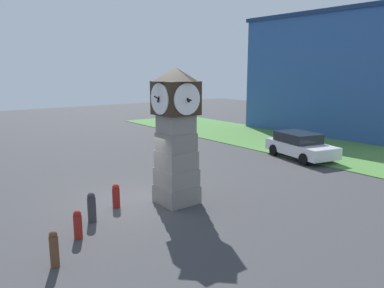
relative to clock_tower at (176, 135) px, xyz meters
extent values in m
plane|color=#38383A|center=(-1.10, -1.28, -2.58)|extent=(78.16, 78.16, 0.00)
cube|color=gray|center=(0.00, 0.00, -2.25)|extent=(1.34, 1.34, 0.66)
cube|color=gray|center=(0.00, 0.00, -1.59)|extent=(1.27, 1.27, 0.66)
cube|color=gray|center=(0.00, 0.00, -0.92)|extent=(1.21, 1.21, 0.66)
cube|color=slate|center=(0.00, 0.00, -0.26)|extent=(1.14, 1.14, 0.66)
cube|color=gray|center=(0.00, 0.00, 0.41)|extent=(1.07, 1.07, 0.66)
cube|color=#2D2316|center=(0.00, 0.00, 1.34)|extent=(1.34, 1.34, 1.19)
cylinder|color=white|center=(0.00, 0.69, 1.34)|extent=(1.10, 0.04, 1.10)
cube|color=black|center=(0.00, 0.72, 1.34)|extent=(0.06, 0.15, 0.24)
cube|color=black|center=(0.00, 0.72, 1.34)|extent=(0.04, 0.38, 0.24)
cylinder|color=white|center=(0.00, -0.69, 1.34)|extent=(1.10, 0.04, 1.10)
cube|color=black|center=(0.00, -0.72, 1.34)|extent=(0.06, 0.12, 0.24)
cube|color=black|center=(0.00, -0.72, 1.34)|extent=(0.04, 0.37, 0.25)
cylinder|color=white|center=(0.69, 0.00, 1.34)|extent=(0.04, 1.10, 1.10)
cube|color=black|center=(0.72, 0.00, 1.34)|extent=(0.19, 0.06, 0.21)
cube|color=black|center=(0.72, 0.00, 1.34)|extent=(0.41, 0.04, 0.10)
cylinder|color=white|center=(-0.69, 0.00, 1.34)|extent=(0.04, 1.10, 1.10)
cube|color=black|center=(-0.72, 0.00, 1.34)|extent=(0.25, 0.06, 0.05)
cube|color=black|center=(-0.72, 0.00, 1.34)|extent=(0.15, 0.04, 0.41)
pyramid|color=#2D2316|center=(0.00, 0.00, 2.18)|extent=(1.40, 1.40, 0.49)
cylinder|color=brown|center=(2.05, -5.17, -2.16)|extent=(0.23, 0.23, 0.84)
sphere|color=brown|center=(2.05, -5.17, -1.71)|extent=(0.20, 0.20, 0.20)
cylinder|color=maroon|center=(0.80, -4.10, -2.22)|extent=(0.25, 0.25, 0.73)
sphere|color=maroon|center=(0.80, -4.10, -1.82)|extent=(0.23, 0.23, 0.23)
cylinder|color=#333338|center=(-0.16, -3.27, -2.16)|extent=(0.28, 0.28, 0.84)
sphere|color=#333338|center=(-0.16, -3.27, -1.70)|extent=(0.25, 0.25, 0.25)
cylinder|color=maroon|center=(-0.87, -2.06, -2.22)|extent=(0.27, 0.27, 0.73)
sphere|color=maroon|center=(-0.87, -2.06, -1.81)|extent=(0.24, 0.24, 0.24)
cube|color=silver|center=(-1.66, 9.74, -2.00)|extent=(4.50, 2.76, 0.63)
cube|color=#1E2328|center=(-1.97, 9.80, -1.41)|extent=(2.63, 2.20, 0.54)
cylinder|color=black|center=(-0.20, 10.32, -2.26)|extent=(0.67, 0.36, 0.64)
cylinder|color=black|center=(-0.59, 8.58, -2.26)|extent=(0.67, 0.36, 0.64)
cylinder|color=black|center=(-2.73, 10.89, -2.26)|extent=(0.67, 0.36, 0.64)
cylinder|color=black|center=(-3.13, 9.15, -2.26)|extent=(0.67, 0.36, 0.64)
cube|color=#2D5193|center=(-6.22, 20.24, 1.87)|extent=(13.05, 8.19, 8.91)
cube|color=navy|center=(-6.22, 20.24, 6.48)|extent=(13.44, 8.44, 0.30)
cube|color=#477A38|center=(1.24, 13.05, -2.56)|extent=(46.90, 7.55, 0.04)
camera|label=1|loc=(11.07, -7.67, 2.29)|focal=35.00mm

